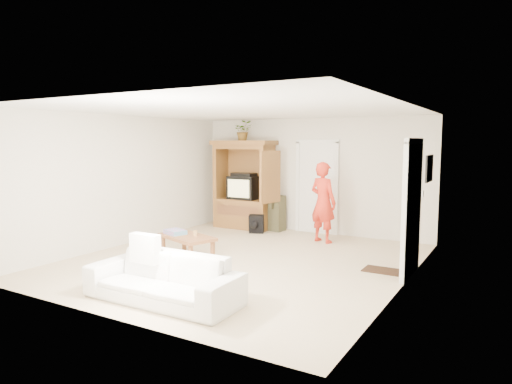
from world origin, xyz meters
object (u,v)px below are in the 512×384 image
at_px(man, 323,202).
at_px(sofa, 163,278).
at_px(coffee_table, 187,238).
at_px(armoire, 245,190).

distance_m(man, sofa, 4.42).
bearing_deg(sofa, coffee_table, 119.95).
distance_m(armoire, coffee_table, 3.08).
distance_m(armoire, man, 2.29).
height_order(armoire, sofa, armoire).
relative_size(armoire, sofa, 1.00).
bearing_deg(armoire, sofa, -70.11).
bearing_deg(man, coffee_table, 73.56).
bearing_deg(sofa, man, 83.09).
height_order(armoire, man, armoire).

